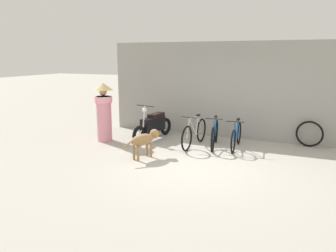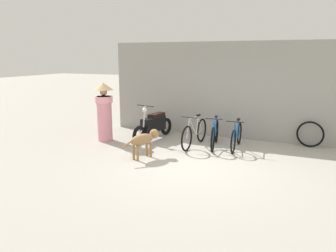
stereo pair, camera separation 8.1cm
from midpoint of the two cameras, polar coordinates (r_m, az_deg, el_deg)
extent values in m
plane|color=#ADA89E|center=(7.61, 4.72, -6.78)|extent=(60.00, 60.00, 0.00)
cube|color=gray|center=(10.09, 10.19, 6.15)|extent=(7.58, 0.20, 2.88)
torus|color=black|center=(8.58, 3.01, -2.19)|extent=(0.08, 0.69, 0.68)
torus|color=black|center=(9.57, 5.58, -0.72)|extent=(0.08, 0.69, 0.68)
cylinder|color=beige|center=(8.91, 4.09, -0.19)|extent=(0.06, 0.54, 0.57)
cylinder|color=beige|center=(9.20, 4.83, 0.08)|extent=(0.03, 0.14, 0.52)
cylinder|color=beige|center=(8.91, 4.25, 1.49)|extent=(0.06, 0.63, 0.06)
cylinder|color=beige|center=(9.39, 5.14, -1.12)|extent=(0.05, 0.42, 0.08)
cylinder|color=beige|center=(9.38, 5.29, 0.47)|extent=(0.04, 0.33, 0.48)
cylinder|color=beige|center=(8.59, 3.24, -0.47)|extent=(0.04, 0.19, 0.50)
cube|color=black|center=(9.19, 4.98, 1.89)|extent=(0.08, 0.18, 0.05)
cylinder|color=black|center=(8.61, 3.48, 1.51)|extent=(0.46, 0.05, 0.02)
torus|color=black|center=(8.58, 7.53, -2.35)|extent=(0.16, 0.66, 0.66)
torus|color=black|center=(9.57, 8.16, -0.85)|extent=(0.16, 0.66, 0.66)
cylinder|color=#1959A5|center=(8.91, 7.83, -0.39)|extent=(0.11, 0.50, 0.55)
cylinder|color=#1959A5|center=(9.20, 8.01, -0.11)|extent=(0.05, 0.13, 0.50)
cylinder|color=#1959A5|center=(8.91, 7.91, 1.23)|extent=(0.13, 0.58, 0.06)
cylinder|color=#1959A5|center=(9.39, 8.05, -1.26)|extent=(0.09, 0.38, 0.08)
cylinder|color=#1959A5|center=(9.38, 8.12, 0.28)|extent=(0.08, 0.30, 0.46)
cylinder|color=#1959A5|center=(8.60, 7.62, -0.68)|extent=(0.06, 0.18, 0.49)
cube|color=black|center=(9.20, 8.09, 1.65)|extent=(0.10, 0.19, 0.05)
cylinder|color=black|center=(8.62, 7.73, 1.24)|extent=(0.46, 0.10, 0.02)
torus|color=black|center=(8.55, 11.02, -2.66)|extent=(0.07, 0.62, 0.62)
torus|color=black|center=(9.50, 12.02, -1.22)|extent=(0.07, 0.62, 0.62)
cylinder|color=#1959A5|center=(8.87, 11.49, -0.80)|extent=(0.05, 0.49, 0.52)
cylinder|color=#1959A5|center=(9.15, 11.77, -0.52)|extent=(0.03, 0.13, 0.47)
cylinder|color=#1959A5|center=(8.87, 11.60, 0.73)|extent=(0.05, 0.57, 0.06)
cylinder|color=#1959A5|center=(9.33, 11.85, -1.60)|extent=(0.04, 0.38, 0.07)
cylinder|color=#1959A5|center=(9.32, 11.95, -0.15)|extent=(0.04, 0.30, 0.43)
cylinder|color=#1959A5|center=(8.57, 11.16, -1.09)|extent=(0.04, 0.18, 0.46)
cube|color=black|center=(9.15, 11.89, 1.15)|extent=(0.08, 0.18, 0.05)
cylinder|color=black|center=(8.59, 11.32, 0.74)|extent=(0.46, 0.04, 0.02)
torus|color=black|center=(9.27, -5.34, -1.59)|extent=(0.19, 0.55, 0.54)
torus|color=black|center=(10.36, -0.64, -0.06)|extent=(0.19, 0.55, 0.54)
cube|color=black|center=(9.77, -2.87, 0.29)|extent=(0.43, 0.96, 0.42)
cube|color=black|center=(9.85, -2.32, 1.94)|extent=(0.34, 0.63, 0.10)
cylinder|color=silver|center=(9.37, -4.42, 1.66)|extent=(0.07, 0.16, 0.62)
cylinder|color=silver|center=(9.33, -4.96, -0.90)|extent=(0.08, 0.24, 0.22)
cylinder|color=black|center=(9.36, -4.26, 3.54)|extent=(0.58, 0.12, 0.03)
sphere|color=silver|center=(9.35, -4.38, 2.79)|extent=(0.16, 0.16, 0.14)
ellipsoid|color=#997247|center=(7.95, -4.78, -2.39)|extent=(0.50, 0.74, 0.28)
cylinder|color=#997247|center=(8.22, -4.00, -3.98)|extent=(0.08, 0.08, 0.37)
cylinder|color=#997247|center=(8.11, -3.27, -4.19)|extent=(0.08, 0.08, 0.37)
cylinder|color=#997247|center=(7.95, -6.26, -4.58)|extent=(0.08, 0.08, 0.37)
cylinder|color=#997247|center=(7.84, -5.54, -4.81)|extent=(0.08, 0.08, 0.37)
sphere|color=#997247|center=(8.20, -2.67, -1.36)|extent=(0.30, 0.30, 0.24)
ellipsoid|color=#997247|center=(8.27, -2.16, -1.36)|extent=(0.13, 0.15, 0.09)
cylinder|color=#997247|center=(7.67, -7.37, -3.20)|extent=(0.14, 0.29, 0.15)
cylinder|color=pink|center=(9.75, -11.29, 1.25)|extent=(0.60, 0.60, 1.32)
cylinder|color=#FFA0B2|center=(9.66, -11.43, 4.56)|extent=(0.71, 0.71, 0.18)
sphere|color=tan|center=(9.63, -11.48, 5.83)|extent=(0.29, 0.29, 0.21)
cone|color=tan|center=(9.61, -11.53, 6.78)|extent=(0.82, 0.82, 0.21)
torus|color=black|center=(9.76, 23.19, -1.28)|extent=(0.73, 0.16, 0.73)
camera|label=1|loc=(0.04, -90.27, -0.06)|focal=35.00mm
camera|label=2|loc=(0.04, 89.73, 0.06)|focal=35.00mm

